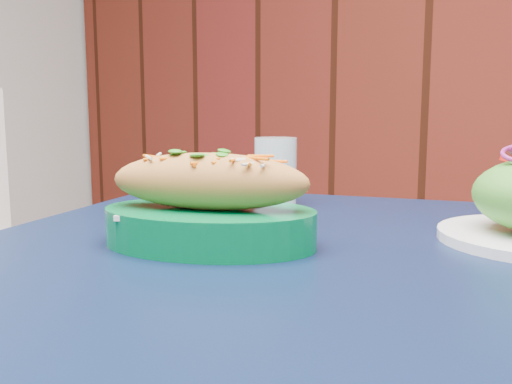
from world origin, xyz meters
The scene contains 3 objects.
cafe_table centered at (0.08, 1.43, 0.66)m, with size 1.02×1.02×0.75m.
banh_mi_basket centered at (-0.01, 1.37, 0.80)m, with size 0.30×0.25×0.12m.
water_glass centered at (-0.11, 1.64, 0.81)m, with size 0.07×0.07×0.11m, color silver.
Camera 1 is at (0.43, 0.89, 0.91)m, focal length 40.00 mm.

